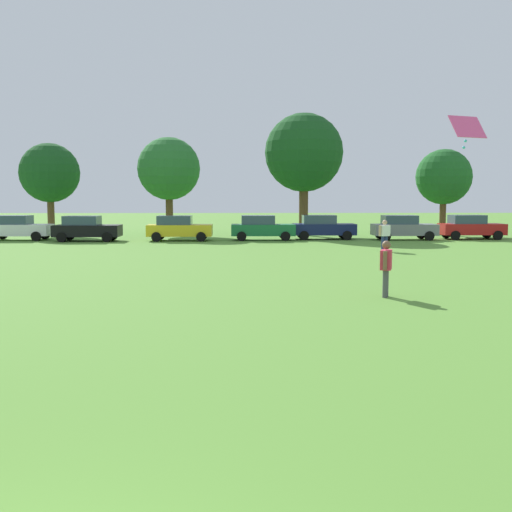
% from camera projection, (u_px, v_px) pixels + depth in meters
% --- Properties ---
extents(ground_plane, '(160.00, 160.00, 0.00)m').
position_uv_depth(ground_plane, '(208.00, 249.00, 33.26)').
color(ground_plane, '#568C33').
extents(adult_bystander, '(0.46, 0.74, 1.64)m').
position_uv_depth(adult_bystander, '(386.00, 264.00, 16.94)').
color(adult_bystander, '#4C4C51').
rests_on(adult_bystander, ground).
extents(bystander_near_trees, '(0.71, 0.54, 1.69)m').
position_uv_depth(bystander_near_trees, '(385.00, 233.00, 31.51)').
color(bystander_near_trees, navy).
rests_on(bystander_near_trees, ground).
extents(kite, '(1.35, 0.94, 1.13)m').
position_uv_depth(kite, '(467.00, 128.00, 19.89)').
color(kite, '#F24C8C').
extents(parked_car_white_0, '(4.30, 2.02, 1.68)m').
position_uv_depth(parked_car_white_0, '(17.00, 228.00, 39.89)').
color(parked_car_white_0, white).
rests_on(parked_car_white_0, ground).
extents(parked_car_black_1, '(4.30, 2.02, 1.68)m').
position_uv_depth(parked_car_black_1, '(86.00, 228.00, 38.95)').
color(parked_car_black_1, black).
rests_on(parked_car_black_1, ground).
extents(parked_car_yellow_2, '(4.30, 2.02, 1.68)m').
position_uv_depth(parked_car_yellow_2, '(179.00, 228.00, 39.37)').
color(parked_car_yellow_2, yellow).
rests_on(parked_car_yellow_2, ground).
extents(parked_car_green_3, '(4.30, 2.02, 1.68)m').
position_uv_depth(parked_car_green_3, '(262.00, 228.00, 39.94)').
color(parked_car_green_3, '#196B38').
rests_on(parked_car_green_3, ground).
extents(parked_car_navy_4, '(4.30, 2.02, 1.68)m').
position_uv_depth(parked_car_navy_4, '(323.00, 227.00, 40.71)').
color(parked_car_navy_4, '#141E4C').
rests_on(parked_car_navy_4, ground).
extents(parked_car_gray_5, '(4.30, 2.02, 1.68)m').
position_uv_depth(parked_car_gray_5, '(403.00, 227.00, 40.27)').
color(parked_car_gray_5, slate).
rests_on(parked_car_gray_5, ground).
extents(parked_car_red_6, '(4.30, 2.02, 1.68)m').
position_uv_depth(parked_car_red_6, '(470.00, 227.00, 40.91)').
color(parked_car_red_6, red).
rests_on(parked_car_red_6, ground).
extents(tree_far_left, '(4.51, 4.51, 7.03)m').
position_uv_depth(tree_far_left, '(50.00, 173.00, 44.90)').
color(tree_far_left, brown).
rests_on(tree_far_left, ground).
extents(tree_left, '(4.83, 4.83, 7.53)m').
position_uv_depth(tree_left, '(169.00, 169.00, 45.41)').
color(tree_left, brown).
rests_on(tree_left, ground).
extents(tree_right, '(5.94, 5.94, 9.26)m').
position_uv_depth(tree_right, '(304.00, 153.00, 44.63)').
color(tree_right, brown).
rests_on(tree_right, ground).
extents(tree_far_right, '(4.23, 4.23, 6.58)m').
position_uv_depth(tree_far_right, '(444.00, 177.00, 45.02)').
color(tree_far_right, brown).
rests_on(tree_far_right, ground).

